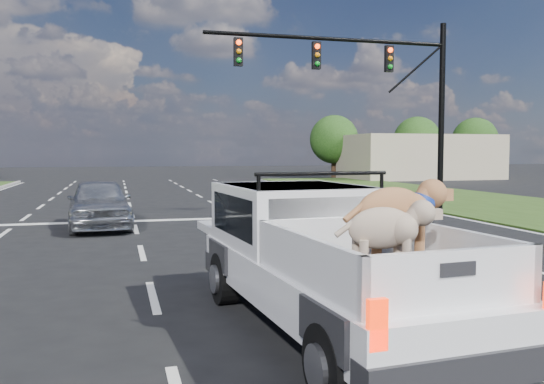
{
  "coord_description": "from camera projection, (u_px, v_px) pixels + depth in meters",
  "views": [
    {
      "loc": [
        -2.25,
        -8.86,
        2.22
      ],
      "look_at": [
        0.68,
        2.0,
        1.44
      ],
      "focal_mm": 38.0,
      "sensor_mm": 36.0,
      "label": 1
    }
  ],
  "objects": [
    {
      "name": "black_coupe",
      "position": [
        389.0,
        226.0,
        12.53
      ],
      "size": [
        2.48,
        4.49,
        1.23
      ],
      "primitive_type": "imported",
      "rotation": [
        0.0,
        0.0,
        -0.19
      ],
      "color": "black",
      "rests_on": "ground"
    },
    {
      "name": "silver_sedan",
      "position": [
        99.0,
        203.0,
        16.83
      ],
      "size": [
        1.96,
        4.39,
        1.46
      ],
      "primitive_type": "imported",
      "rotation": [
        0.0,
        0.0,
        0.05
      ],
      "color": "#A9ABB0",
      "rests_on": "ground"
    },
    {
      "name": "ground",
      "position": [
        263.0,
        290.0,
        9.27
      ],
      "size": [
        160.0,
        160.0,
        0.0
      ],
      "primitive_type": "plane",
      "color": "black",
      "rests_on": "ground"
    },
    {
      "name": "tree_far_f",
      "position": [
        475.0,
        140.0,
        53.45
      ],
      "size": [
        4.2,
        4.2,
        5.4
      ],
      "color": "#332114",
      "rests_on": "ground"
    },
    {
      "name": "pickup_truck",
      "position": [
        325.0,
        255.0,
        7.18
      ],
      "size": [
        2.32,
        5.4,
        1.98
      ],
      "rotation": [
        0.0,
        0.0,
        0.08
      ],
      "color": "black",
      "rests_on": "ground"
    },
    {
      "name": "traffic_signal",
      "position": [
        384.0,
        83.0,
        20.93
      ],
      "size": [
        9.11,
        0.31,
        7.0
      ],
      "color": "black",
      "rests_on": "ground"
    },
    {
      "name": "tree_far_d",
      "position": [
        334.0,
        140.0,
        49.8
      ],
      "size": [
        4.2,
        4.2,
        5.4
      ],
      "color": "#332114",
      "rests_on": "ground"
    },
    {
      "name": "building_right",
      "position": [
        419.0,
        157.0,
        47.62
      ],
      "size": [
        12.0,
        7.0,
        3.6
      ],
      "primitive_type": "cube",
      "color": "tan",
      "rests_on": "ground"
    },
    {
      "name": "road_markings",
      "position": [
        204.0,
        234.0,
        15.59
      ],
      "size": [
        17.75,
        60.0,
        0.01
      ],
      "color": "silver",
      "rests_on": "ground"
    },
    {
      "name": "tree_far_e",
      "position": [
        417.0,
        140.0,
        51.89
      ],
      "size": [
        4.2,
        4.2,
        5.4
      ],
      "color": "#332114",
      "rests_on": "ground"
    }
  ]
}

